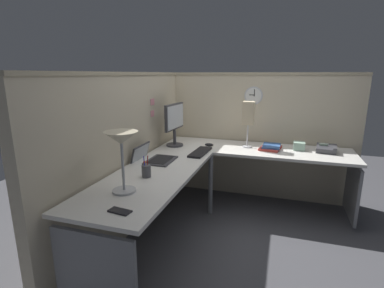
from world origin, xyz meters
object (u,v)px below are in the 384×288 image
(keyboard, at_px, (200,152))
(book_stack, at_px, (271,147))
(pen_cup, at_px, (146,171))
(tissue_box, at_px, (299,146))
(cell_phone, at_px, (120,211))
(monitor, at_px, (175,121))
(desk_lamp_dome, at_px, (121,143))
(laptop, at_px, (152,158))
(desk_lamp_paper, at_px, (248,114))
(wall_clock, at_px, (254,96))
(computer_mouse, at_px, (209,145))
(office_phone, at_px, (327,149))

(keyboard, xyz_separation_m, book_stack, (0.41, -0.72, 0.01))
(pen_cup, distance_m, tissue_box, 1.80)
(pen_cup, distance_m, cell_phone, 0.63)
(monitor, bearing_deg, desk_lamp_dome, -174.25)
(laptop, height_order, keyboard, laptop)
(monitor, relative_size, pen_cup, 2.78)
(laptop, height_order, tissue_box, laptop)
(pen_cup, bearing_deg, desk_lamp_paper, -28.12)
(desk_lamp_paper, distance_m, wall_clock, 0.37)
(laptop, xyz_separation_m, wall_clock, (1.14, -0.85, 0.55))
(wall_clock, bearing_deg, desk_lamp_paper, 177.41)
(keyboard, distance_m, desk_lamp_dome, 1.24)
(keyboard, height_order, computer_mouse, computer_mouse)
(monitor, height_order, laptop, monitor)
(monitor, relative_size, cell_phone, 3.47)
(desk_lamp_paper, bearing_deg, pen_cup, 151.88)
(monitor, xyz_separation_m, pen_cup, (-1.06, -0.15, -0.24))
(desk_lamp_dome, xyz_separation_m, wall_clock, (1.91, -0.70, 0.21))
(desk_lamp_paper, bearing_deg, computer_mouse, 101.06)
(cell_phone, height_order, book_stack, book_stack)
(wall_clock, bearing_deg, cell_phone, 165.64)
(desk_lamp_dome, relative_size, tissue_box, 3.71)
(pen_cup, height_order, cell_phone, pen_cup)
(keyboard, distance_m, cell_phone, 1.46)
(monitor, distance_m, pen_cup, 1.10)
(monitor, height_order, desk_lamp_dome, monitor)
(tissue_box, bearing_deg, wall_clock, 63.61)
(computer_mouse, height_order, cell_phone, computer_mouse)
(office_phone, bearing_deg, computer_mouse, 94.98)
(keyboard, xyz_separation_m, office_phone, (0.44, -1.31, 0.03))
(cell_phone, distance_m, book_stack, 2.04)
(monitor, xyz_separation_m, wall_clock, (0.52, -0.84, 0.28))
(cell_phone, relative_size, desk_lamp_paper, 0.27)
(laptop, relative_size, desk_lamp_dome, 0.86)
(computer_mouse, bearing_deg, keyboard, 177.46)
(pen_cup, xyz_separation_m, desk_lamp_paper, (1.26, -0.67, 0.33))
(laptop, xyz_separation_m, cell_phone, (-1.06, -0.28, -0.02))
(office_phone, relative_size, book_stack, 0.73)
(pen_cup, height_order, office_phone, pen_cup)
(tissue_box, bearing_deg, pen_cup, 136.35)
(pen_cup, bearing_deg, book_stack, -36.87)
(desk_lamp_dome, bearing_deg, pen_cup, -2.57)
(monitor, distance_m, wall_clock, 1.03)
(laptop, height_order, book_stack, laptop)
(book_stack, bearing_deg, keyboard, 119.94)
(monitor, relative_size, book_stack, 1.60)
(monitor, relative_size, laptop, 1.31)
(desk_lamp_paper, height_order, tissue_box, desk_lamp_paper)
(desk_lamp_dome, xyz_separation_m, tissue_box, (1.63, -1.26, -0.32))
(keyboard, distance_m, book_stack, 0.83)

